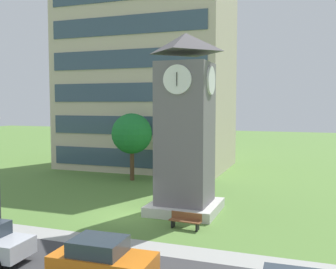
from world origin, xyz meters
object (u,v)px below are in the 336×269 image
object	(u,v)px
tree_by_building	(132,134)
clock_tower	(185,133)
parked_car_orange	(102,260)
park_bench	(186,220)

from	to	relation	value
tree_by_building	clock_tower	bearing A→B (deg)	-47.68
tree_by_building	parked_car_orange	world-z (taller)	tree_by_building
clock_tower	tree_by_building	size ratio (longest dim) A/B	1.86
park_bench	tree_by_building	xyz separation A→B (m)	(-8.63, 11.60, 3.75)
clock_tower	park_bench	world-z (taller)	clock_tower
clock_tower	parked_car_orange	world-z (taller)	clock_tower
clock_tower	parked_car_orange	xyz separation A→B (m)	(-0.10, -10.53, -4.20)
clock_tower	tree_by_building	xyz separation A→B (m)	(-7.59, 8.33, -0.85)
clock_tower	parked_car_orange	bearing A→B (deg)	-90.53
clock_tower	park_bench	distance (m)	5.74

